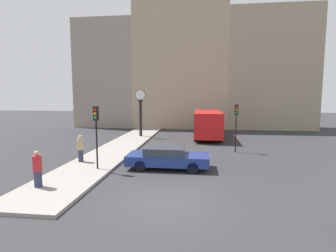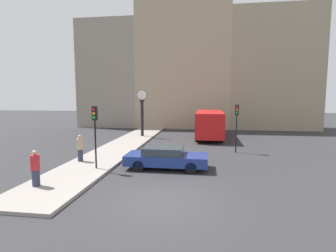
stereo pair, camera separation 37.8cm
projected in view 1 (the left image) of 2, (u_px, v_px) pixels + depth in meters
name	position (u px, v px, depth m)	size (l,w,h in m)	color
ground_plane	(167.00, 201.00, 10.31)	(120.00, 120.00, 0.00)	#2D2D30
sidewalk_corner	(123.00, 145.00, 21.73)	(3.07, 25.92, 0.15)	gray
building_row	(191.00, 62.00, 34.26)	(30.58, 5.00, 19.94)	gray
sedan_car	(167.00, 157.00, 14.94)	(4.63, 1.88, 1.26)	navy
bus_distant	(208.00, 123.00, 25.93)	(2.56, 7.58, 2.63)	red
traffic_light_near	(96.00, 124.00, 14.14)	(0.26, 0.24, 3.43)	black
traffic_light_far	(236.00, 118.00, 19.08)	(0.26, 0.24, 3.52)	black
street_clock	(141.00, 112.00, 26.02)	(1.04, 0.38, 4.61)	black
pedestrian_red_top	(37.00, 169.00, 11.44)	(0.39, 0.39, 1.61)	#2D334C
pedestrian_tan_coat	(80.00, 149.00, 15.88)	(0.36, 0.36, 1.63)	#2D334C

